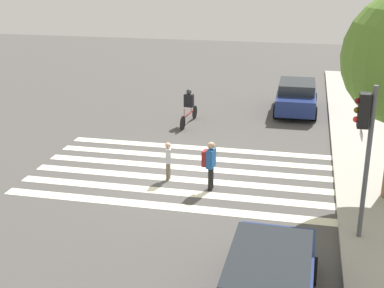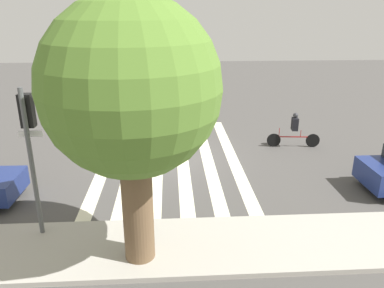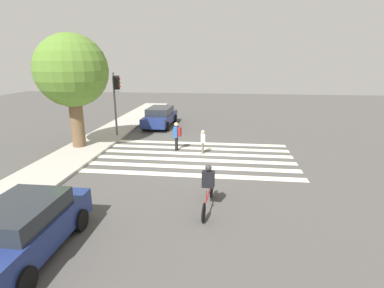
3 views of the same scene
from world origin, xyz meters
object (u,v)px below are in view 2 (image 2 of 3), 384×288
(pedestrian_child_with_backpack, at_px, (141,147))
(cyclist_far_lane, at_px, (294,129))
(pedestrian_adult_blue_shirt, at_px, (155,139))
(street_tree, at_px, (131,91))
(traffic_light, at_px, (29,135))

(pedestrian_child_with_backpack, xyz_separation_m, cyclist_far_lane, (-6.58, -2.14, -0.06))
(pedestrian_adult_blue_shirt, relative_size, cyclist_far_lane, 0.55)
(street_tree, relative_size, pedestrian_adult_blue_shirt, 4.85)
(street_tree, relative_size, cyclist_far_lane, 2.66)
(pedestrian_adult_blue_shirt, height_order, cyclist_far_lane, cyclist_far_lane)
(street_tree, relative_size, pedestrian_child_with_backpack, 3.96)
(traffic_light, relative_size, cyclist_far_lane, 1.76)
(traffic_light, bearing_deg, pedestrian_adult_blue_shirt, -116.83)
(pedestrian_child_with_backpack, bearing_deg, pedestrian_adult_blue_shirt, -100.78)
(traffic_light, xyz_separation_m, cyclist_far_lane, (-8.98, -6.34, -2.01))
(pedestrian_child_with_backpack, distance_m, cyclist_far_lane, 6.92)
(street_tree, distance_m, cyclist_far_lane, 10.46)
(pedestrian_child_with_backpack, bearing_deg, street_tree, 100.43)
(pedestrian_child_with_backpack, relative_size, pedestrian_adult_blue_shirt, 1.23)
(street_tree, bearing_deg, pedestrian_adult_blue_shirt, -91.22)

